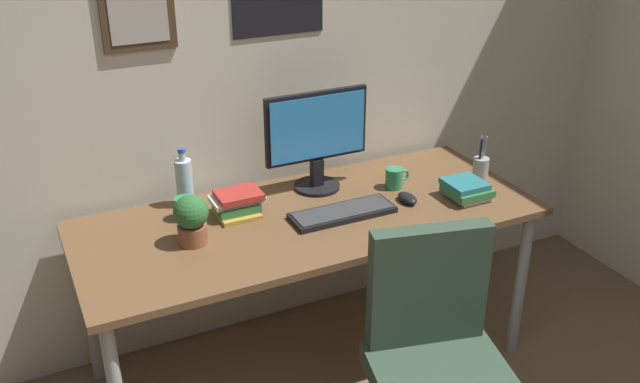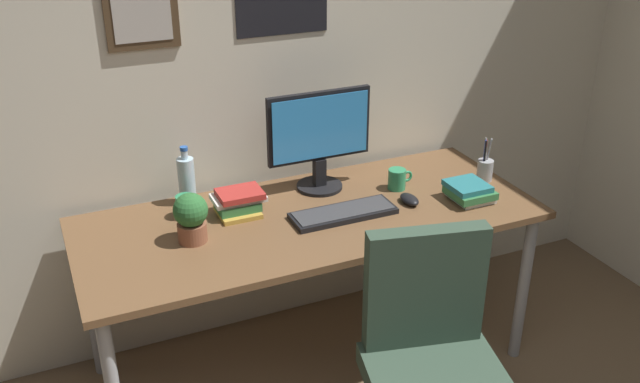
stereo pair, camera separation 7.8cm
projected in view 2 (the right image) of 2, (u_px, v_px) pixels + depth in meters
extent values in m
cube|color=beige|center=(203.00, 61.00, 2.86)|extent=(4.40, 0.08, 2.60)
cube|color=#4C3823|center=(140.00, 4.00, 2.63)|extent=(0.28, 0.02, 0.34)
cube|color=beige|center=(141.00, 5.00, 2.62)|extent=(0.22, 0.00, 0.28)
cube|color=brown|center=(310.00, 218.00, 2.83)|extent=(1.86, 0.76, 0.03)
cylinder|color=#9EA0A5|center=(523.00, 288.00, 3.05)|extent=(0.05, 0.05, 0.72)
cylinder|color=#9EA0A5|center=(91.00, 303.00, 2.94)|extent=(0.05, 0.05, 0.72)
cylinder|color=#9EA0A5|center=(443.00, 224.00, 3.58)|extent=(0.05, 0.05, 0.72)
cube|color=#334738|center=(425.00, 287.00, 2.40)|extent=(0.42, 0.16, 0.45)
cylinder|color=black|center=(319.00, 186.00, 3.05)|extent=(0.20, 0.20, 0.01)
cube|color=black|center=(319.00, 172.00, 3.02)|extent=(0.05, 0.04, 0.12)
cube|color=black|center=(319.00, 126.00, 2.94)|extent=(0.46, 0.02, 0.30)
cube|color=#338CD8|center=(321.00, 127.00, 2.92)|extent=(0.43, 0.00, 0.27)
cube|color=black|center=(343.00, 213.00, 2.82)|extent=(0.43, 0.15, 0.02)
cube|color=#38383A|center=(343.00, 210.00, 2.81)|extent=(0.41, 0.13, 0.00)
ellipsoid|color=black|center=(409.00, 199.00, 2.91)|extent=(0.06, 0.11, 0.04)
cylinder|color=silver|center=(187.00, 181.00, 2.88)|extent=(0.07, 0.07, 0.20)
cylinder|color=silver|center=(184.00, 154.00, 2.83)|extent=(0.03, 0.03, 0.04)
cylinder|color=#2659B2|center=(184.00, 149.00, 2.82)|extent=(0.03, 0.03, 0.01)
cylinder|color=#2D8C59|center=(186.00, 207.00, 2.79)|extent=(0.08, 0.08, 0.09)
torus|color=#2D8C59|center=(198.00, 203.00, 2.81)|extent=(0.05, 0.01, 0.05)
cylinder|color=#2D8C59|center=(397.00, 179.00, 3.03)|extent=(0.08, 0.08, 0.09)
torus|color=#2D8C59|center=(407.00, 176.00, 3.05)|extent=(0.05, 0.01, 0.05)
cylinder|color=brown|center=(192.00, 232.00, 2.62)|extent=(0.11, 0.11, 0.07)
sphere|color=#2D6B33|center=(190.00, 210.00, 2.58)|extent=(0.13, 0.13, 0.13)
ellipsoid|color=#287A38|center=(181.00, 209.00, 2.59)|extent=(0.07, 0.08, 0.02)
ellipsoid|color=#287A38|center=(196.00, 201.00, 2.61)|extent=(0.07, 0.08, 0.02)
ellipsoid|color=#287A38|center=(185.00, 210.00, 2.54)|extent=(0.08, 0.07, 0.02)
cylinder|color=#9EA0A5|center=(485.00, 170.00, 3.11)|extent=(0.07, 0.07, 0.09)
cylinder|color=#263FBF|center=(484.00, 154.00, 3.07)|extent=(0.01, 0.01, 0.13)
cylinder|color=red|center=(485.00, 154.00, 3.08)|extent=(0.01, 0.01, 0.13)
cylinder|color=black|center=(485.00, 155.00, 3.07)|extent=(0.01, 0.01, 0.13)
cylinder|color=#9EA0A5|center=(489.00, 153.00, 3.08)|extent=(0.01, 0.03, 0.14)
cylinder|color=#9EA0A5|center=(486.00, 153.00, 3.07)|extent=(0.01, 0.02, 0.14)
cube|color=silver|center=(470.00, 197.00, 2.95)|extent=(0.15, 0.16, 0.02)
cube|color=#33723F|center=(470.00, 193.00, 2.93)|extent=(0.17, 0.16, 0.03)
cube|color=#26727A|center=(468.00, 186.00, 2.92)|extent=(0.16, 0.16, 0.02)
cube|color=gold|center=(238.00, 212.00, 2.83)|extent=(0.16, 0.16, 0.02)
cube|color=#33723F|center=(238.00, 206.00, 2.82)|extent=(0.17, 0.12, 0.03)
cube|color=silver|center=(238.00, 198.00, 2.83)|extent=(0.21, 0.13, 0.02)
cube|color=#B22D28|center=(240.00, 194.00, 2.81)|extent=(0.18, 0.14, 0.02)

